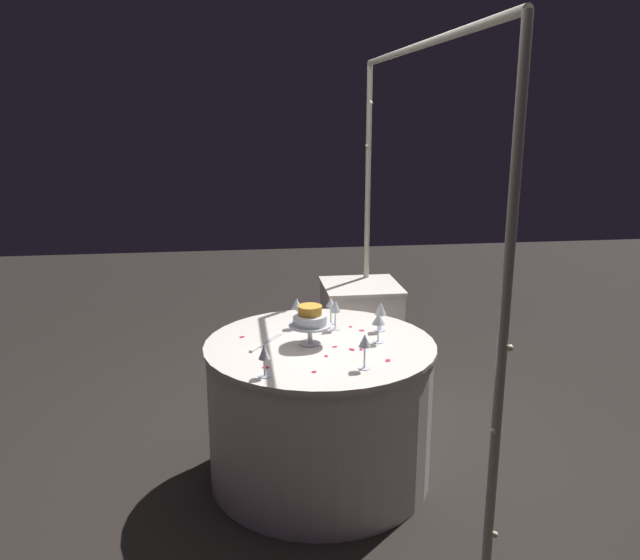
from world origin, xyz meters
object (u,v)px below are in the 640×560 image
object	(u,v)px
tiered_cake	(310,319)
wine_glass_4	(331,304)
wine_glass_5	(297,305)
main_table	(320,411)
wine_glass_0	(335,307)
side_table	(360,341)
wine_glass_3	(381,310)
wine_glass_1	(365,343)
wine_glass_2	(378,320)
cake_knife	(264,344)
decorative_arch	(415,203)
wine_glass_6	(264,354)

from	to	relation	value
tiered_cake	wine_glass_4	size ratio (longest dim) A/B	1.47
wine_glass_5	main_table	bearing A→B (deg)	18.70
wine_glass_5	wine_glass_0	bearing A→B (deg)	71.40
wine_glass_4	tiered_cake	bearing A→B (deg)	-25.87
side_table	wine_glass_3	xyz separation A→B (m)	(0.81, -0.05, 0.48)
wine_glass_1	wine_glass_2	size ratio (longest dim) A/B	1.08
wine_glass_0	cake_knife	xyz separation A→B (m)	(0.19, -0.40, -0.12)
tiered_cake	wine_glass_2	xyz separation A→B (m)	(0.02, 0.35, -0.02)
tiered_cake	wine_glass_0	size ratio (longest dim) A/B	1.28
wine_glass_4	wine_glass_5	bearing A→B (deg)	-78.69
decorative_arch	wine_glass_1	xyz separation A→B (m)	(0.37, -0.32, -0.59)
main_table	side_table	world-z (taller)	side_table
decorative_arch	wine_glass_3	size ratio (longest dim) A/B	14.49
wine_glass_0	wine_glass_5	bearing A→B (deg)	-108.60
decorative_arch	wine_glass_3	xyz separation A→B (m)	(-0.15, -0.12, -0.60)
decorative_arch	wine_glass_1	world-z (taller)	decorative_arch
tiered_cake	wine_glass_5	xyz separation A→B (m)	(-0.28, -0.04, -0.01)
wine_glass_2	wine_glass_4	world-z (taller)	wine_glass_2
side_table	tiered_cake	xyz separation A→B (m)	(0.97, -0.46, 0.49)
wine_glass_1	wine_glass_2	distance (m)	0.37
wine_glass_3	cake_knife	xyz separation A→B (m)	(0.14, -0.64, -0.11)
tiered_cake	wine_glass_1	world-z (taller)	tiered_cake
main_table	wine_glass_4	bearing A→B (deg)	161.71
main_table	wine_glass_6	xyz separation A→B (m)	(0.40, -0.31, 0.49)
decorative_arch	main_table	distance (m)	1.20
side_table	wine_glass_0	distance (m)	0.94
wine_glass_1	wine_glass_2	world-z (taller)	wine_glass_1
wine_glass_2	tiered_cake	bearing A→B (deg)	-92.74
main_table	wine_glass_6	distance (m)	0.70
wine_glass_4	cake_knife	size ratio (longest dim) A/B	0.59
main_table	wine_glass_1	size ratio (longest dim) A/B	7.11
wine_glass_1	wine_glass_5	size ratio (longest dim) A/B	1.02
side_table	wine_glass_0	bearing A→B (deg)	-21.27
decorative_arch	tiered_cake	size ratio (longest dim) A/B	10.68
tiered_cake	wine_glass_5	bearing A→B (deg)	-172.02
tiered_cake	wine_glass_2	bearing A→B (deg)	87.26
wine_glass_5	cake_knife	xyz separation A→B (m)	(0.26, -0.19, -0.12)
cake_knife	side_table	bearing A→B (deg)	143.71
wine_glass_4	decorative_arch	bearing A→B (deg)	50.17
wine_glass_3	cake_knife	world-z (taller)	wine_glass_3
tiered_cake	wine_glass_4	xyz separation A→B (m)	(-0.32, 0.16, -0.02)
wine_glass_2	decorative_arch	bearing A→B (deg)	98.90
wine_glass_6	side_table	bearing A→B (deg)	152.29
wine_glass_2	wine_glass_6	bearing A→B (deg)	-58.66
main_table	wine_glass_0	xyz separation A→B (m)	(-0.20, 0.11, 0.51)
wine_glass_6	wine_glass_5	bearing A→B (deg)	162.34
tiered_cake	main_table	bearing A→B (deg)	100.27
main_table	wine_glass_0	world-z (taller)	wine_glass_0
wine_glass_5	wine_glass_6	size ratio (longest dim) A/B	1.10
main_table	wine_glass_1	bearing A→B (deg)	23.64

